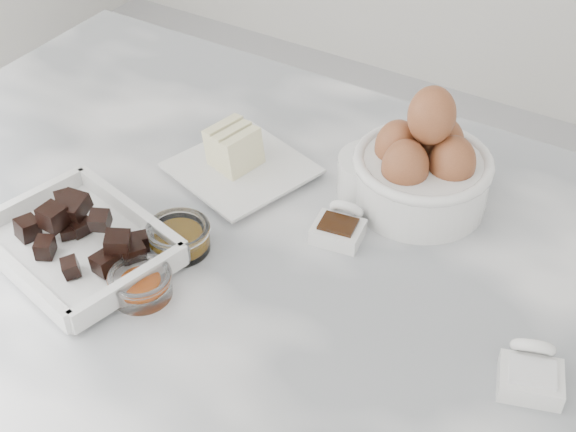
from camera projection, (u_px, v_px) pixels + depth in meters
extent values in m
cube|color=white|center=(261.00, 261.00, 0.98)|extent=(1.20, 0.80, 0.04)
cube|color=white|center=(79.00, 251.00, 0.96)|extent=(0.24, 0.20, 0.01)
cube|color=white|center=(242.00, 172.00, 1.08)|extent=(0.18, 0.18, 0.01)
cube|color=white|center=(241.00, 168.00, 1.08)|extent=(0.20, 0.20, 0.00)
cylinder|color=white|center=(373.00, 176.00, 1.04)|extent=(0.09, 0.09, 0.06)
cylinder|color=white|center=(374.00, 162.00, 1.02)|extent=(0.08, 0.08, 0.01)
cylinder|color=white|center=(421.00, 181.00, 1.02)|extent=(0.17, 0.17, 0.07)
torus|color=white|center=(423.00, 161.00, 1.00)|extent=(0.18, 0.18, 0.01)
ellipsoid|color=brown|center=(453.00, 162.00, 0.98)|extent=(0.06, 0.06, 0.08)
ellipsoid|color=brown|center=(397.00, 149.00, 1.01)|extent=(0.06, 0.06, 0.08)
ellipsoid|color=brown|center=(439.00, 143.00, 1.02)|extent=(0.06, 0.06, 0.08)
ellipsoid|color=brown|center=(407.00, 169.00, 0.97)|extent=(0.06, 0.06, 0.08)
ellipsoid|color=brown|center=(432.00, 116.00, 0.96)|extent=(0.06, 0.06, 0.08)
cylinder|color=white|center=(179.00, 238.00, 0.96)|extent=(0.07, 0.07, 0.03)
torus|color=white|center=(178.00, 229.00, 0.95)|extent=(0.08, 0.08, 0.01)
cylinder|color=orange|center=(179.00, 241.00, 0.97)|extent=(0.06, 0.06, 0.01)
cylinder|color=white|center=(141.00, 285.00, 0.90)|extent=(0.07, 0.07, 0.03)
torus|color=white|center=(139.00, 276.00, 0.89)|extent=(0.07, 0.07, 0.01)
ellipsoid|color=#FF5707|center=(141.00, 284.00, 0.90)|extent=(0.05, 0.05, 0.02)
cube|color=white|center=(338.00, 232.00, 0.98)|extent=(0.07, 0.06, 0.02)
cube|color=black|center=(338.00, 224.00, 0.97)|extent=(0.05, 0.04, 0.00)
torus|color=white|center=(346.00, 209.00, 0.99)|extent=(0.05, 0.04, 0.04)
cube|color=white|center=(530.00, 380.00, 0.80)|extent=(0.08, 0.07, 0.02)
cube|color=white|center=(533.00, 372.00, 0.80)|extent=(0.06, 0.05, 0.00)
torus|color=white|center=(533.00, 348.00, 0.82)|extent=(0.06, 0.05, 0.05)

